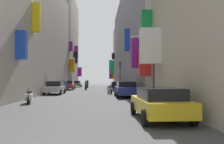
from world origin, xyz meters
name	(u,v)px	position (x,y,z in m)	size (l,w,h in m)	color
ground_plane	(92,91)	(0.00, 30.00, 0.00)	(140.00, 140.00, 0.00)	#424244
building_left_near	(10,17)	(-8.00, 19.76, 8.01)	(6.72, 39.53, 16.02)	#B2A899
building_left_mid_a	(55,40)	(-7.98, 41.57, 9.70)	(7.09, 4.09, 19.47)	slate
building_left_mid_b	(63,43)	(-7.99, 51.81, 10.69)	(7.07, 16.38, 21.40)	#9E9384
building_right_mid_a	(140,40)	(8.00, 34.40, 8.48)	(6.80, 37.46, 16.96)	gray
building_right_mid_b	(125,58)	(7.96, 56.57, 7.61)	(7.29, 6.86, 15.28)	#B2A899
parked_car_grey	(77,84)	(-3.88, 45.23, 0.72)	(1.87, 4.21, 1.36)	slate
parked_car_black	(116,86)	(3.63, 30.62, 0.71)	(1.84, 4.06, 1.32)	black
parked_car_blue	(126,89)	(3.60, 18.01, 0.77)	(1.97, 4.36, 1.47)	navy
parked_car_red	(68,85)	(-4.01, 33.08, 0.78)	(1.98, 4.33, 1.48)	#B21E1E
parked_car_yellow	(159,102)	(3.62, 6.42, 0.71)	(1.97, 4.06, 1.33)	gold
parked_car_silver	(55,87)	(-3.97, 22.50, 0.77)	(1.94, 3.99, 1.48)	#B7B7BC
scooter_silver	(110,90)	(2.30, 22.80, 0.46)	(0.62, 1.81, 1.13)	#ADADB2
scooter_white	(29,97)	(-3.84, 12.98, 0.46)	(0.71, 1.97, 1.13)	silver
scooter_black	(118,90)	(3.32, 23.05, 0.46)	(0.57, 1.85, 1.13)	black
pedestrian_crossing	(88,84)	(-1.31, 41.26, 0.80)	(0.52, 0.52, 1.61)	#3E3E3E
pedestrian_near_left	(86,85)	(-1.10, 32.55, 0.76)	(0.47, 0.47, 1.54)	black
pedestrian_near_right	(66,86)	(-3.67, 28.31, 0.79)	(0.51, 0.51, 1.59)	#3B3B3B
traffic_light_near_corner	(154,59)	(4.58, 11.19, 2.97)	(0.26, 0.34, 4.37)	#2D2D2D
traffic_light_far_corner	(120,71)	(4.64, 34.75, 3.16)	(0.26, 0.34, 4.68)	#2D2D2D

